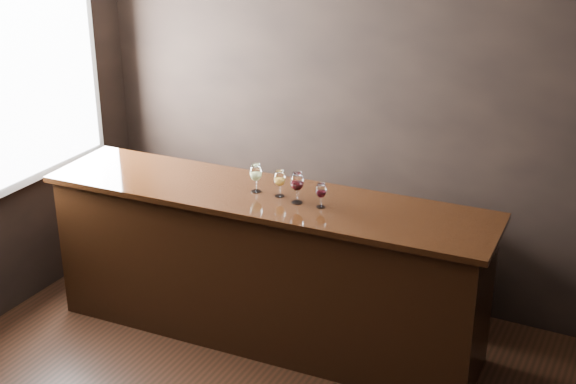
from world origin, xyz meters
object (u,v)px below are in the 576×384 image
at_px(back_bar_shelf, 299,239).
at_px(glass_white, 256,173).
at_px(glass_red_a, 297,182).
at_px(glass_red_b, 321,191).
at_px(glass_amber, 280,179).
at_px(bar_counter, 265,269).

distance_m(back_bar_shelf, glass_white, 1.13).
height_order(glass_red_a, glass_red_b, glass_red_a).
distance_m(glass_white, glass_amber, 0.18).
relative_size(back_bar_shelf, glass_amber, 12.43).
height_order(bar_counter, glass_red_b, glass_red_b).
height_order(bar_counter, glass_white, glass_white).
bearing_deg(glass_white, back_bar_shelf, 92.74).
height_order(bar_counter, glass_red_a, glass_red_a).
bearing_deg(glass_amber, glass_white, -179.12).
xyz_separation_m(glass_red_a, glass_red_b, (0.17, 0.00, -0.03)).
distance_m(bar_counter, glass_amber, 0.72).
distance_m(back_bar_shelf, glass_red_a, 1.22).
bearing_deg(glass_red_a, bar_counter, 174.06).
relative_size(bar_counter, glass_red_b, 18.32).
bearing_deg(glass_red_b, glass_white, 175.65).
relative_size(glass_amber, glass_red_a, 0.87).
bearing_deg(glass_red_b, bar_counter, 176.85).
relative_size(glass_red_a, glass_red_b, 1.27).
relative_size(glass_white, glass_red_a, 0.94).
xyz_separation_m(bar_counter, back_bar_shelf, (-0.11, 0.77, -0.12)).
height_order(glass_amber, glass_red_a, glass_red_a).
relative_size(glass_white, glass_amber, 1.07).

